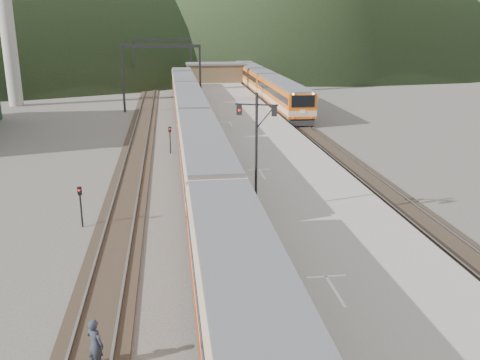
{
  "coord_description": "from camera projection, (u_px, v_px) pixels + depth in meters",
  "views": [
    {
      "loc": [
        -2.11,
        -11.36,
        10.73
      ],
      "look_at": [
        1.75,
        17.59,
        2.0
      ],
      "focal_mm": 40.0,
      "sensor_mm": 36.0,
      "label": 1
    }
  ],
  "objects": [
    {
      "name": "track_main",
      "position": [
        192.0,
        135.0,
        52.1
      ],
      "size": [
        2.6,
        200.0,
        0.23
      ],
      "color": "black",
      "rests_on": "ground"
    },
    {
      "name": "gantry_near",
      "position": [
        161.0,
        65.0,
        64.41
      ],
      "size": [
        9.55,
        0.25,
        8.0
      ],
      "color": "black",
      "rests_on": "ground"
    },
    {
      "name": "short_signal_b",
      "position": [
        170.0,
        136.0,
        44.59
      ],
      "size": [
        0.26,
        0.22,
        2.27
      ],
      "color": "black",
      "rests_on": "ground"
    },
    {
      "name": "gantry_far",
      "position": [
        163.0,
        53.0,
        88.15
      ],
      "size": [
        9.55,
        0.25,
        8.0
      ],
      "color": "black",
      "rests_on": "ground"
    },
    {
      "name": "short_signal_c",
      "position": [
        80.0,
        201.0,
        28.55
      ],
      "size": [
        0.26,
        0.22,
        2.27
      ],
      "color": "black",
      "rests_on": "ground"
    },
    {
      "name": "station_shed",
      "position": [
        215.0,
        72.0,
        88.18
      ],
      "size": [
        9.4,
        4.4,
        3.1
      ],
      "color": "brown",
      "rests_on": "platform"
    },
    {
      "name": "main_train",
      "position": [
        195.0,
        128.0,
        44.83
      ],
      "size": [
        2.99,
        81.89,
        3.65
      ],
      "color": "#D0AE89",
      "rests_on": "track_main"
    },
    {
      "name": "track_far",
      "position": [
        140.0,
        136.0,
        51.47
      ],
      "size": [
        2.6,
        200.0,
        0.23
      ],
      "color": "black",
      "rests_on": "ground"
    },
    {
      "name": "signal_mast",
      "position": [
        256.0,
        140.0,
        27.32
      ],
      "size": [
        2.1,
        0.85,
        6.28
      ],
      "color": "black",
      "rests_on": "platform"
    },
    {
      "name": "worker",
      "position": [
        95.0,
        344.0,
        16.95
      ],
      "size": [
        0.76,
        0.73,
        1.75
      ],
      "primitive_type": "imported",
      "rotation": [
        0.0,
        0.0,
        2.46
      ],
      "color": "#232833",
      "rests_on": "ground"
    },
    {
      "name": "track_second",
      "position": [
        307.0,
        131.0,
        53.55
      ],
      "size": [
        2.6,
        200.0,
        0.23
      ],
      "color": "black",
      "rests_on": "ground"
    },
    {
      "name": "platform",
      "position": [
        252.0,
        133.0,
        50.78
      ],
      "size": [
        8.0,
        100.0,
        1.0
      ],
      "primitive_type": "cube",
      "color": "gray",
      "rests_on": "ground"
    },
    {
      "name": "second_train",
      "position": [
        256.0,
        79.0,
        83.63
      ],
      "size": [
        2.96,
        60.69,
        3.61
      ],
      "color": "#CE590F",
      "rests_on": "track_second"
    }
  ]
}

